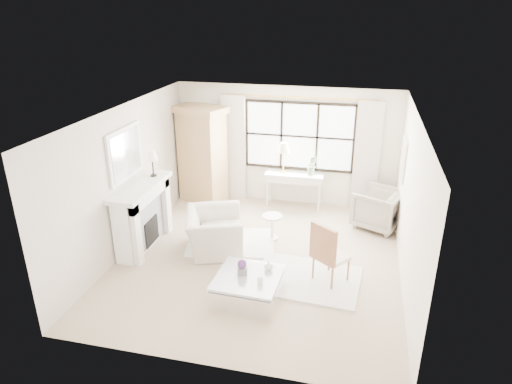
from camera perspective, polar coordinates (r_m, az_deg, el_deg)
floor at (r=8.46m, az=0.32°, el=-8.34°), size 5.50×5.50×0.00m
ceiling at (r=7.44m, az=0.37°, el=9.80°), size 5.50×5.50×0.00m
wall_back at (r=10.40m, az=3.74°, el=5.77°), size 5.00×0.00×5.00m
wall_front at (r=5.50m, az=-6.17°, el=-10.54°), size 5.00×0.00×5.00m
wall_left at (r=8.72m, az=-15.90°, el=1.57°), size 0.00×5.50×5.50m
wall_right at (r=7.73m, az=18.72°, el=-1.48°), size 0.00×5.50×5.50m
window_pane at (r=10.27m, az=5.42°, el=6.95°), size 2.40×0.02×1.50m
window_frame at (r=10.26m, az=5.41°, el=6.94°), size 2.50×0.04×1.50m
curtain_rod at (r=10.01m, az=5.56°, el=11.66°), size 3.30×0.04×0.04m
curtain_left at (r=10.59m, az=-2.80°, el=5.46°), size 0.55×0.10×2.47m
curtain_right at (r=10.21m, az=13.66°, el=4.18°), size 0.55×0.10×2.47m
fireplace at (r=8.88m, az=-14.14°, el=-2.77°), size 0.58×1.66×1.26m
mirror_frame at (r=8.54m, az=-16.07°, el=4.62°), size 0.05×1.15×0.95m
mirror_glass at (r=8.53m, az=-15.89°, el=4.61°), size 0.02×1.00×0.80m
art_frame at (r=9.25m, az=17.92°, el=3.86°), size 0.04×0.62×0.82m
art_canvas at (r=9.25m, az=17.80°, el=3.87°), size 0.01×0.52×0.72m
mantel_lamp at (r=8.88m, az=-12.88°, el=4.35°), size 0.22×0.22×0.51m
armoire at (r=10.56m, az=-6.74°, el=4.73°), size 1.29×1.04×2.24m
console_table at (r=10.44m, az=4.75°, el=0.29°), size 1.31×0.48×0.80m
console_lamp at (r=10.18m, az=3.49°, el=5.44°), size 0.28×0.28×0.69m
orchid_plant at (r=10.18m, az=7.03°, el=3.35°), size 0.25×0.20×0.45m
side_table at (r=9.00m, az=2.02°, el=-3.96°), size 0.40×0.40×0.51m
rug_left at (r=8.98m, az=-3.16°, el=-6.29°), size 1.88×1.50×0.03m
rug_right at (r=7.91m, az=6.35°, el=-10.76°), size 1.85×1.45×0.03m
club_armchair at (r=8.61m, az=-5.23°, el=-4.96°), size 1.33×1.43×0.76m
wingback_chair at (r=9.76m, az=15.05°, el=-2.03°), size 1.19×1.17×0.82m
french_chair at (r=7.77m, az=9.21°, el=-9.02°), size 0.68×0.68×1.08m
coffee_table at (r=7.38m, az=-0.99°, el=-11.78°), size 1.04×1.04×0.38m
planter_box at (r=7.30m, az=-1.75°, el=-9.81°), size 0.19×0.19×0.11m
planter_flowers at (r=7.24m, az=-1.76°, el=-8.97°), size 0.14×0.14×0.14m
pillar_candle at (r=7.08m, az=0.53°, el=-10.91°), size 0.08×0.08×0.12m
coffee_vase at (r=7.38m, az=1.59°, el=-9.21°), size 0.19×0.19×0.15m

